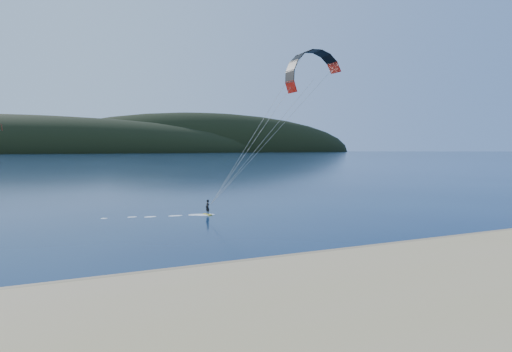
{
  "coord_description": "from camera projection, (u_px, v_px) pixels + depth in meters",
  "views": [
    {
      "loc": [
        -13.01,
        -19.84,
        7.03
      ],
      "look_at": [
        1.27,
        10.0,
        5.0
      ],
      "focal_mm": 31.88,
      "sensor_mm": 36.0,
      "label": 1
    }
  ],
  "objects": [
    {
      "name": "ground",
      "position": [
        316.0,
        282.0,
        23.9
      ],
      "size": [
        1800.0,
        1800.0,
        0.0
      ],
      "primitive_type": "plane",
      "color": "#071938",
      "rests_on": "ground"
    },
    {
      "name": "wet_sand",
      "position": [
        276.0,
        262.0,
        27.95
      ],
      "size": [
        220.0,
        2.5,
        0.1
      ],
      "color": "olive",
      "rests_on": "ground"
    },
    {
      "name": "headland",
      "position": [
        49.0,
        153.0,
        695.27
      ],
      "size": [
        1200.0,
        310.0,
        140.0
      ],
      "color": "black",
      "rests_on": "ground"
    },
    {
      "name": "kitesurfer_near",
      "position": [
        306.0,
        86.0,
        48.07
      ],
      "size": [
        24.72,
        6.79,
        18.01
      ],
      "color": "yellow",
      "rests_on": "ground"
    }
  ]
}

